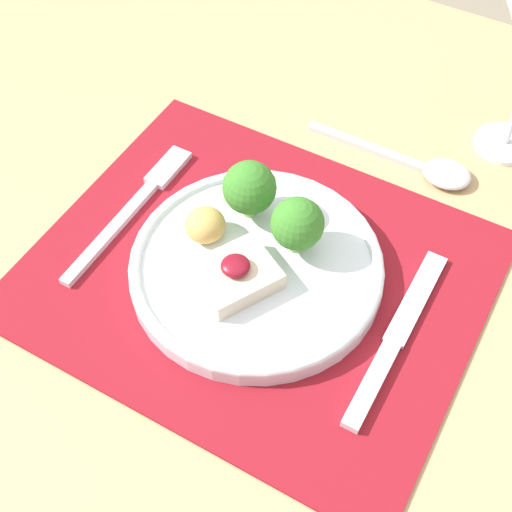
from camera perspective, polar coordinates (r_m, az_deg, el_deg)
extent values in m
cube|color=tan|center=(0.70, 0.03, -2.25)|extent=(1.57, 1.04, 0.03)
cylinder|color=tan|center=(1.54, -15.51, 12.75)|extent=(0.06, 0.06, 0.70)
cube|color=maroon|center=(0.69, 0.03, -1.46)|extent=(0.42, 0.35, 0.00)
cylinder|color=silver|center=(0.68, 0.00, -0.61)|extent=(0.24, 0.24, 0.02)
torus|color=silver|center=(0.68, 0.00, -0.21)|extent=(0.24, 0.24, 0.01)
cube|color=beige|center=(0.65, -1.62, -1.59)|extent=(0.09, 0.09, 0.02)
ellipsoid|color=maroon|center=(0.64, -1.65, -0.78)|extent=(0.03, 0.03, 0.01)
cylinder|color=#84B256|center=(0.68, 3.23, 1.15)|extent=(0.01, 0.01, 0.02)
sphere|color=#387A28|center=(0.66, 3.34, 2.60)|extent=(0.05, 0.05, 0.05)
cylinder|color=#84B256|center=(0.71, -0.51, 3.98)|extent=(0.01, 0.01, 0.02)
sphere|color=#387A28|center=(0.69, -0.53, 5.49)|extent=(0.05, 0.05, 0.05)
ellipsoid|color=tan|center=(0.69, -4.09, 2.50)|extent=(0.05, 0.05, 0.03)
cube|color=silver|center=(0.73, -11.52, 1.93)|extent=(0.01, 0.15, 0.01)
cube|color=silver|center=(0.78, -7.04, 7.04)|extent=(0.02, 0.06, 0.01)
cube|color=silver|center=(0.63, 9.23, -10.11)|extent=(0.02, 0.09, 0.01)
cube|color=silver|center=(0.68, 12.69, -3.29)|extent=(0.02, 0.11, 0.00)
cube|color=silver|center=(0.81, 8.86, 8.61)|extent=(0.14, 0.01, 0.01)
ellipsoid|color=silver|center=(0.79, 15.01, 6.36)|extent=(0.05, 0.04, 0.02)
cylinder|color=white|center=(0.85, 19.25, 8.48)|extent=(0.07, 0.07, 0.01)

